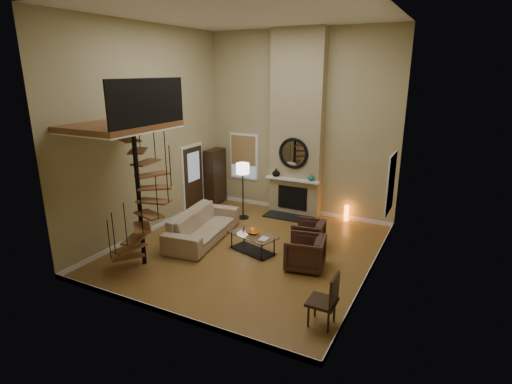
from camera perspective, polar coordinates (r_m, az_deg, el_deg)
The scene contains 33 objects.
ground at distance 10.31m, azimuth -1.03°, elevation -8.08°, with size 6.00×6.50×0.01m, color olive.
back_wall at distance 12.41m, azimuth 6.11°, elevation 9.39°, with size 6.00×0.02×5.50m, color tan.
front_wall at distance 6.86m, azimuth -14.11°, elevation 2.96°, with size 6.00×0.02×5.50m, color tan.
left_wall at distance 11.21m, azimuth -14.89°, elevation 8.14°, with size 0.02×6.50×5.50m, color tan.
right_wall at distance 8.50m, azimuth 17.07°, elevation 5.35°, with size 0.02×6.50×5.50m, color tan.
ceiling at distance 9.42m, azimuth -1.22°, elevation 23.90°, with size 6.00×6.50×0.01m, color silver.
baseboard_back at distance 13.02m, azimuth 5.73°, elevation -2.43°, with size 6.00×0.02×0.12m, color white.
baseboard_front at distance 7.93m, azimuth -12.64°, elevation -16.25°, with size 6.00×0.02×0.12m, color white.
baseboard_left at distance 11.88m, azimuth -13.89°, elevation -4.78°, with size 0.02×6.50×0.12m, color white.
baseboard_right at distance 9.38m, azimuth 15.59°, elevation -10.94°, with size 0.02×6.50×0.12m, color white.
chimney_breast at distance 12.23m, azimuth 5.78°, elevation 9.30°, with size 1.60×0.38×5.50m, color #9D8D66.
hearth at distance 12.45m, azimuth 4.58°, elevation -3.52°, with size 1.50×0.60×0.04m, color black.
firebox at distance 12.53m, azimuth 5.15°, elevation -0.83°, with size 0.95×0.02×0.72m, color black.
mantel at distance 12.29m, azimuth 5.08°, elevation 1.74°, with size 1.70×0.18×0.06m, color white.
mirror_frame at distance 12.16m, azimuth 5.29°, elevation 5.44°, with size 0.94×0.94×0.10m, color black.
mirror_disc at distance 12.17m, azimuth 5.31°, elevation 5.45°, with size 0.80×0.80×0.01m, color white.
vase_left at distance 12.50m, azimuth 2.84°, elevation 2.76°, with size 0.24×0.24×0.25m, color black.
vase_right at distance 12.09m, azimuth 7.80°, elevation 2.05°, with size 0.20×0.20×0.21m, color #195758.
window_back at distance 13.37m, azimuth -1.72°, elevation 5.10°, with size 1.02×0.06×1.52m.
window_right at distance 10.68m, azimuth 18.43°, elevation 1.26°, with size 0.06×1.02×1.52m.
entry_door at distance 12.89m, azimuth -8.88°, elevation 1.84°, with size 0.10×1.05×2.16m.
loft at distance 9.20m, azimuth -18.12°, elevation 9.14°, with size 1.70×2.20×1.09m.
spiral_stair at distance 9.31m, azimuth -16.13°, elevation 0.24°, with size 1.47×1.47×4.06m.
hutch at distance 13.59m, azimuth -5.74°, elevation 2.31°, with size 0.37×0.79×1.77m, color black.
sofa at distance 10.84m, azimuth -7.50°, elevation -4.63°, with size 2.62×1.03×0.77m, color tan.
armchair_near at distance 10.35m, azimuth 7.77°, elevation -5.95°, with size 0.74×0.76×0.70m, color #41261E.
armchair_far at distance 9.33m, azimuth 7.41°, elevation -8.58°, with size 0.84×0.87×0.79m, color #41261E.
coffee_table at distance 10.07m, azimuth -0.50°, elevation -6.89°, with size 1.35×0.94×0.46m.
bowl at distance 10.03m, azimuth -0.37°, elevation -5.67°, with size 0.38×0.38×0.09m, color orange.
book at distance 9.73m, azimuth 0.93°, elevation -6.62°, with size 0.20×0.27×0.03m, color gray.
floor_lamp at distance 11.98m, azimuth -1.89°, elevation 2.70°, with size 0.39×0.39×1.71m.
accent_lamp at distance 12.36m, azimuth 12.63°, elevation -2.91°, with size 0.13×0.13×0.47m, color orange.
side_chair at distance 7.36m, azimuth 10.00°, elevation -14.61°, with size 0.49×0.49×1.01m.
Camera 1 is at (4.44, -8.23, 4.33)m, focal length 28.39 mm.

